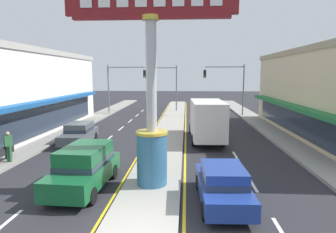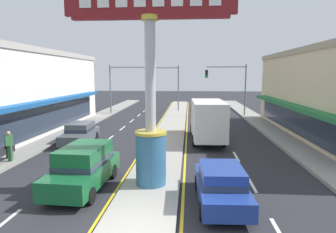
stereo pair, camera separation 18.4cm
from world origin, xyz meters
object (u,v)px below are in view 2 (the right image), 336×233
object	(u,v)px
sedan_far_right_lane	(221,184)
sedan_near_left_lane	(80,133)
box_truck_near_right_lane	(207,119)
street_bench	(4,153)
district_sign	(150,91)
pedestrian_near_kerb	(9,144)
traffic_light_left_side	(124,81)
traffic_light_median_far	(167,81)
suv_mid_left_lane	(84,167)
traffic_light_right_side	(231,81)

from	to	relation	value
sedan_far_right_lane	sedan_near_left_lane	xyz separation A→B (m)	(-9.16, 9.22, 0.00)
box_truck_near_right_lane	sedan_far_right_lane	xyz separation A→B (m)	(-0.06, -10.64, -0.91)
sedan_far_right_lane	street_bench	bearing A→B (deg)	160.61
district_sign	pedestrian_near_kerb	size ratio (longest dim) A/B	5.13
traffic_light_left_side	sedan_near_left_lane	bearing A→B (deg)	-88.97
traffic_light_median_far	sedan_far_right_lane	distance (m)	28.46
traffic_light_median_far	pedestrian_near_kerb	distance (m)	24.97
sedan_far_right_lane	suv_mid_left_lane	bearing A→B (deg)	169.15
traffic_light_right_side	suv_mid_left_lane	size ratio (longest dim) A/B	1.32
district_sign	sedan_near_left_lane	distance (m)	10.51
sedan_far_right_lane	sedan_near_left_lane	bearing A→B (deg)	134.84
district_sign	traffic_light_left_side	size ratio (longest dim) A/B	1.42
traffic_light_median_far	sedan_near_left_lane	world-z (taller)	traffic_light_median_far
traffic_light_left_side	sedan_near_left_lane	xyz separation A→B (m)	(0.28, -15.65, -3.46)
district_sign	sedan_far_right_lane	world-z (taller)	district_sign
traffic_light_right_side	sedan_far_right_lane	xyz separation A→B (m)	(-3.58, -24.07, -3.46)
suv_mid_left_lane	street_bench	size ratio (longest dim) A/B	2.93
district_sign	pedestrian_near_kerb	world-z (taller)	district_sign
traffic_light_median_far	box_truck_near_right_lane	xyz separation A→B (m)	(4.33, -17.29, -2.50)
traffic_light_left_side	traffic_light_right_side	world-z (taller)	same
street_bench	pedestrian_near_kerb	size ratio (longest dim) A/B	0.93
sedan_far_right_lane	pedestrian_near_kerb	distance (m)	11.98
traffic_light_left_side	pedestrian_near_kerb	world-z (taller)	traffic_light_left_side
suv_mid_left_lane	pedestrian_near_kerb	xyz separation A→B (m)	(-5.38, 3.02, 0.17)
sedan_far_right_lane	pedestrian_near_kerb	world-z (taller)	pedestrian_near_kerb
traffic_light_median_far	box_truck_near_right_lane	size ratio (longest dim) A/B	0.89
traffic_light_right_side	box_truck_near_right_lane	bearing A→B (deg)	-104.69
traffic_light_left_side	traffic_light_right_side	xyz separation A→B (m)	(13.03, -0.80, 0.00)
sedan_near_left_lane	street_bench	size ratio (longest dim) A/B	2.74
street_bench	pedestrian_near_kerb	world-z (taller)	pedestrian_near_kerb
sedan_far_right_lane	traffic_light_left_side	bearing A→B (deg)	110.80
traffic_light_left_side	traffic_light_right_side	bearing A→B (deg)	-3.53
sedan_far_right_lane	sedan_near_left_lane	size ratio (longest dim) A/B	0.99
box_truck_near_right_lane	pedestrian_near_kerb	world-z (taller)	box_truck_near_right_lane
traffic_light_left_side	traffic_light_median_far	size ratio (longest dim) A/B	1.00
suv_mid_left_lane	box_truck_near_right_lane	bearing A→B (deg)	58.11
box_truck_near_right_lane	sedan_far_right_lane	world-z (taller)	box_truck_near_right_lane
traffic_light_right_side	sedan_near_left_lane	size ratio (longest dim) A/B	1.41
traffic_light_median_far	district_sign	bearing A→B (deg)	-87.11
traffic_light_left_side	traffic_light_median_far	world-z (taller)	same
district_sign	box_truck_near_right_lane	bearing A→B (deg)	71.84
street_bench	district_sign	bearing A→B (deg)	-16.53
box_truck_near_right_lane	pedestrian_near_kerb	bearing A→B (deg)	-150.11
traffic_light_left_side	sedan_far_right_lane	bearing A→B (deg)	-69.20
sedan_near_left_lane	traffic_light_left_side	bearing A→B (deg)	91.03
sedan_near_left_lane	suv_mid_left_lane	world-z (taller)	suv_mid_left_lane
traffic_light_right_side	box_truck_near_right_lane	size ratio (longest dim) A/B	0.89
district_sign	sedan_far_right_lane	distance (m)	4.81
traffic_light_left_side	traffic_light_median_far	distance (m)	6.02
box_truck_near_right_lane	street_bench	xyz separation A→B (m)	(-11.61, -6.57, -1.05)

